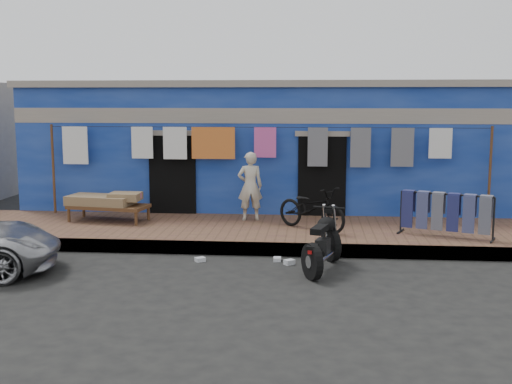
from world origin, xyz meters
name	(u,v)px	position (x,y,z in m)	size (l,w,h in m)	color
ground	(245,278)	(0.00, 0.00, 0.00)	(80.00, 80.00, 0.00)	black
sidewalk	(260,233)	(0.00, 3.00, 0.12)	(28.00, 3.00, 0.25)	brown
curb	(254,249)	(0.00, 1.55, 0.12)	(28.00, 0.10, 0.25)	gray
building	(273,145)	(0.00, 6.99, 1.69)	(12.20, 5.20, 3.36)	navy
clothesline	(255,149)	(-0.24, 4.25, 1.82)	(10.06, 0.06, 2.10)	brown
seated_person	(250,186)	(-0.30, 3.79, 1.02)	(0.55, 0.37, 1.53)	beige
bicycle	(312,203)	(1.08, 2.83, 0.81)	(0.61, 1.72, 1.11)	black
motorcycle	(322,241)	(1.27, 0.62, 0.52)	(0.97, 1.70, 1.04)	black
charpoy	(109,207)	(-3.41, 3.39, 0.56)	(1.93, 1.14, 0.61)	brown
jeans_rack	(446,214)	(3.71, 2.42, 0.70)	(1.88, 1.07, 0.90)	black
litter_a	(200,259)	(-0.93, 1.00, 0.04)	(0.17, 0.13, 0.08)	silver
litter_b	(289,262)	(0.70, 0.94, 0.04)	(0.17, 0.13, 0.09)	silver
litter_c	(277,259)	(0.47, 1.16, 0.03)	(0.17, 0.14, 0.07)	silver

